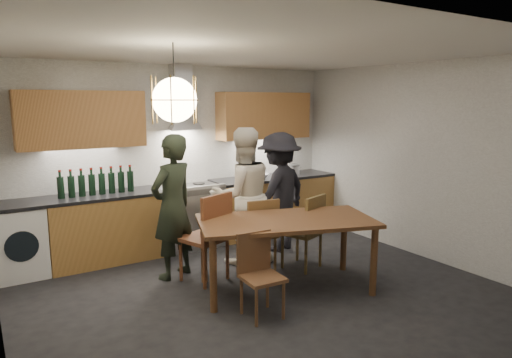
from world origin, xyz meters
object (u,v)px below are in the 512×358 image
person_mid (243,196)px  person_left (173,207)px  chair_back_left (210,232)px  mixing_bowl (258,176)px  person_right (279,192)px  chair_front (258,268)px  dining_table (286,227)px  wine_bottles (97,181)px  stock_pot (293,170)px

person_mid → person_left: bearing=8.3°
chair_back_left → mixing_bowl: chair_back_left is taller
person_right → mixing_bowl: size_ratio=5.30×
chair_front → person_mid: (0.62, 1.37, 0.41)m
dining_table → person_left: size_ratio=1.23×
mixing_bowl → wine_bottles: size_ratio=0.33×
dining_table → person_left: person_left is taller
person_right → chair_front: bearing=29.5°
chair_back_left → person_right: bearing=-177.6°
wine_bottles → dining_table: bearing=-52.3°
chair_front → person_mid: person_mid is taller
person_left → person_mid: (0.96, 0.00, 0.02)m
person_left → person_right: bearing=161.8°
person_left → person_right: person_left is taller
stock_pot → wine_bottles: size_ratio=0.22×
chair_back_left → person_mid: (0.67, 0.39, 0.28)m
person_left → dining_table: bearing=108.3°
wine_bottles → person_right: bearing=-19.8°
chair_back_left → mixing_bowl: size_ratio=3.36×
chair_back_left → person_left: (-0.29, 0.39, 0.25)m
person_mid → dining_table: bearing=96.4°
dining_table → mixing_bowl: 2.16m
chair_front → wine_bottles: bearing=114.7°
person_right → wine_bottles: 2.44m
chair_back_left → mixing_bowl: 2.05m
chair_front → mixing_bowl: size_ratio=2.62×
chair_back_left → stock_pot: bearing=-168.0°
chair_back_left → person_mid: person_mid is taller
chair_back_left → person_mid: size_ratio=0.60×
stock_pot → person_left: bearing=-158.2°
dining_table → mixing_bowl: bearing=84.9°
dining_table → person_right: person_right is taller
person_left → person_right: (1.65, 0.17, -0.03)m
person_right → stock_pot: size_ratio=8.07×
chair_back_left → chair_front: bearing=72.6°
person_left → mixing_bowl: person_left is taller
chair_back_left → mixing_bowl: (1.51, 1.34, 0.33)m
person_left → wine_bottles: 1.20m
person_left → person_mid: size_ratio=0.97×
chair_front → person_right: bearing=52.0°
person_mid → stock_pot: (1.56, 1.00, 0.09)m
dining_table → chair_back_left: 0.89m
chair_back_left → person_right: person_right is taller
mixing_bowl → stock_pot: size_ratio=1.52×
mixing_bowl → person_mid: bearing=-131.3°
chair_front → person_left: bearing=106.3°
dining_table → person_right: bearing=77.2°
dining_table → person_mid: person_mid is taller
chair_front → wine_bottles: 2.62m
chair_back_left → person_mid: 0.82m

